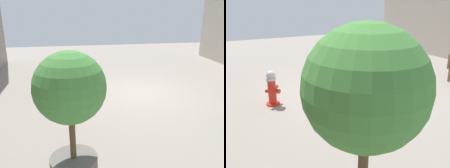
% 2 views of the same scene
% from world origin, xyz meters
% --- Properties ---
extents(ground_plane, '(23.40, 23.40, 0.00)m').
position_xyz_m(ground_plane, '(0.00, 0.00, 0.00)').
color(ground_plane, gray).
extents(fire_hydrant, '(0.39, 0.40, 0.92)m').
position_xyz_m(fire_hydrant, '(2.40, 0.08, 0.46)').
color(fire_hydrant, red).
rests_on(fire_hydrant, ground_plane).
extents(planter_tree, '(1.25, 1.25, 2.44)m').
position_xyz_m(planter_tree, '(2.43, 4.36, 1.57)').
color(planter_tree, slate).
rests_on(planter_tree, ground_plane).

